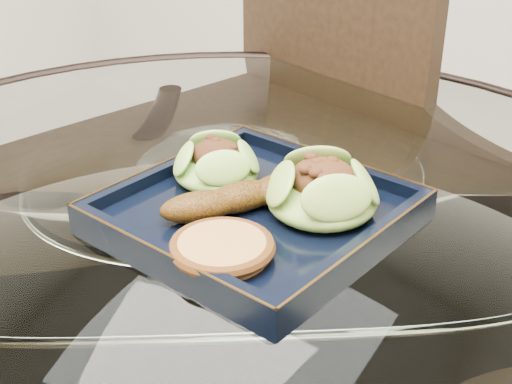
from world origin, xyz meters
The scene contains 7 objects.
dining_table centered at (0.00, 0.00, 0.60)m, with size 1.13×1.13×0.77m.
dining_chair centered at (-0.13, 0.36, 0.55)m, with size 0.54×0.54×0.99m.
navy_plate centered at (0.06, -0.03, 0.77)m, with size 0.27×0.27×0.02m, color black.
lettuce_wrap_left centered at (-0.01, 0.01, 0.80)m, with size 0.09×0.09×0.03m, color #70A730.
lettuce_wrap_right centered at (0.12, 0.00, 0.80)m, with size 0.11×0.11×0.04m, color olive.
roasted_plantain centered at (0.04, -0.04, 0.80)m, with size 0.16×0.03×0.03m, color #5B3709.
crumb_patty centered at (0.07, -0.12, 0.79)m, with size 0.09×0.09×0.02m, color #C68A42.
Camera 1 is at (0.38, -0.58, 1.14)m, focal length 50.00 mm.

